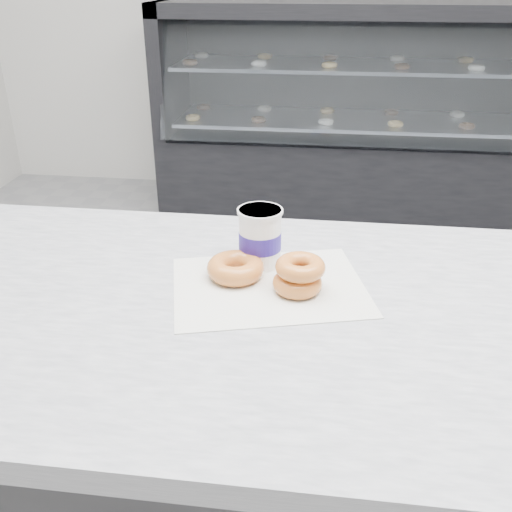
# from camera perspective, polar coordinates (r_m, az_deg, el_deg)

# --- Properties ---
(ground) EXTENTS (5.00, 5.00, 0.00)m
(ground) POSITION_cam_1_polar(r_m,az_deg,el_deg) (2.01, 10.92, -18.37)
(ground) COLOR gray
(ground) RESTS_ON ground
(counter) EXTENTS (3.06, 0.76, 0.90)m
(counter) POSITION_cam_1_polar(r_m,az_deg,el_deg) (1.28, 14.03, -23.03)
(counter) COLOR #333335
(counter) RESTS_ON ground
(display_case) EXTENTS (2.40, 0.74, 1.25)m
(display_case) POSITION_cam_1_polar(r_m,az_deg,el_deg) (3.67, 10.17, 11.88)
(display_case) COLOR black
(display_case) RESTS_ON ground
(wax_paper) EXTENTS (0.40, 0.34, 0.00)m
(wax_paper) POSITION_cam_1_polar(r_m,az_deg,el_deg) (1.03, 1.30, -3.03)
(wax_paper) COLOR silver
(wax_paper) RESTS_ON counter
(donut_single) EXTENTS (0.12, 0.12, 0.04)m
(donut_single) POSITION_cam_1_polar(r_m,az_deg,el_deg) (1.05, -2.07, -1.19)
(donut_single) COLOR orange
(donut_single) RESTS_ON wax_paper
(donut_stack) EXTENTS (0.11, 0.11, 0.06)m
(donut_stack) POSITION_cam_1_polar(r_m,az_deg,el_deg) (1.00, 4.31, -1.91)
(donut_stack) COLOR orange
(donut_stack) RESTS_ON wax_paper
(coffee_cup) EXTENTS (0.11, 0.11, 0.11)m
(coffee_cup) POSITION_cam_1_polar(r_m,az_deg,el_deg) (1.08, 0.40, 1.92)
(coffee_cup) COLOR white
(coffee_cup) RESTS_ON counter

